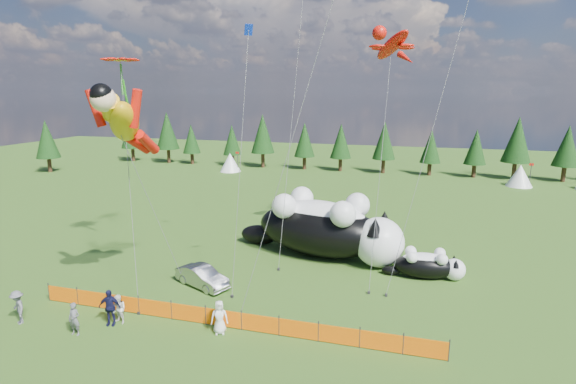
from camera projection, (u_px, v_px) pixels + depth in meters
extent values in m
plane|color=#143509|center=(245.00, 302.00, 26.04)|extent=(160.00, 160.00, 0.00)
cylinder|color=#262626|center=(49.00, 292.00, 26.06)|extent=(0.06, 0.06, 1.10)
cylinder|color=#262626|center=(78.00, 296.00, 25.52)|extent=(0.06, 0.06, 1.10)
cylinder|color=#262626|center=(108.00, 300.00, 24.98)|extent=(0.06, 0.06, 1.10)
cylinder|color=#262626|center=(139.00, 305.00, 24.45)|extent=(0.06, 0.06, 1.10)
cylinder|color=#262626|center=(172.00, 310.00, 23.91)|extent=(0.06, 0.06, 1.10)
cylinder|color=#262626|center=(206.00, 315.00, 23.37)|extent=(0.06, 0.06, 1.10)
cylinder|color=#262626|center=(241.00, 320.00, 22.83)|extent=(0.06, 0.06, 1.10)
cylinder|color=#262626|center=(279.00, 326.00, 22.30)|extent=(0.06, 0.06, 1.10)
cylinder|color=#262626|center=(318.00, 331.00, 21.76)|extent=(0.06, 0.06, 1.10)
cylinder|color=#262626|center=(360.00, 337.00, 21.22)|extent=(0.06, 0.06, 1.10)
cylinder|color=#262626|center=(403.00, 344.00, 20.68)|extent=(0.06, 0.06, 1.10)
cylinder|color=#262626|center=(449.00, 351.00, 20.15)|extent=(0.06, 0.06, 1.10)
cube|color=#FF6505|center=(63.00, 295.00, 25.80)|extent=(2.00, 0.04, 0.90)
cube|color=#FF6505|center=(93.00, 299.00, 25.26)|extent=(2.00, 0.04, 0.90)
cube|color=#FF6505|center=(123.00, 303.00, 24.73)|extent=(2.00, 0.04, 0.90)
cube|color=#FF6505|center=(155.00, 308.00, 24.19)|extent=(2.00, 0.04, 0.90)
cube|color=#FF6505|center=(188.00, 313.00, 23.65)|extent=(2.00, 0.04, 0.90)
cube|color=#FF6505|center=(223.00, 318.00, 23.11)|extent=(2.00, 0.04, 0.90)
cube|color=#FF6505|center=(260.00, 324.00, 22.58)|extent=(2.00, 0.04, 0.90)
cube|color=#FF6505|center=(298.00, 329.00, 22.04)|extent=(2.00, 0.04, 0.90)
cube|color=#FF6505|center=(339.00, 335.00, 21.50)|extent=(2.00, 0.04, 0.90)
cube|color=#FF6505|center=(381.00, 342.00, 20.96)|extent=(2.00, 0.04, 0.90)
cube|color=#FF6505|center=(426.00, 348.00, 20.43)|extent=(2.00, 0.04, 0.90)
ellipsoid|color=black|center=(319.00, 230.00, 33.10)|extent=(10.53, 6.59, 3.91)
ellipsoid|color=white|center=(319.00, 217.00, 32.89)|extent=(7.92, 4.80, 2.39)
sphere|color=white|center=(379.00, 242.00, 31.02)|extent=(3.47, 3.47, 3.47)
sphere|color=#FF6389|center=(400.00, 246.00, 30.33)|extent=(0.49, 0.49, 0.49)
ellipsoid|color=black|center=(260.00, 235.00, 35.80)|extent=(3.30, 2.15, 1.52)
cone|color=black|center=(375.00, 227.00, 29.82)|extent=(1.22, 1.22, 1.22)
cone|color=black|center=(384.00, 219.00, 31.60)|extent=(1.22, 1.22, 1.22)
sphere|color=white|center=(357.00, 205.00, 32.79)|extent=(1.82, 1.82, 1.82)
sphere|color=white|center=(343.00, 214.00, 30.37)|extent=(1.82, 1.82, 1.82)
sphere|color=white|center=(302.00, 198.00, 34.92)|extent=(1.82, 1.82, 1.82)
sphere|color=white|center=(284.00, 206.00, 32.51)|extent=(1.82, 1.82, 1.82)
ellipsoid|color=black|center=(425.00, 266.00, 29.26)|extent=(4.09, 2.15, 1.58)
ellipsoid|color=white|center=(425.00, 260.00, 29.17)|extent=(3.09, 1.55, 0.97)
sphere|color=white|center=(454.00, 269.00, 28.92)|extent=(1.41, 1.41, 1.41)
sphere|color=#FF6389|center=(464.00, 270.00, 28.80)|extent=(0.20, 0.20, 0.20)
ellipsoid|color=black|center=(391.00, 270.00, 29.78)|extent=(1.28, 0.71, 0.62)
cone|color=black|center=(456.00, 264.00, 28.39)|extent=(0.49, 0.49, 0.49)
cone|color=black|center=(454.00, 259.00, 29.20)|extent=(0.49, 0.49, 0.49)
sphere|color=white|center=(440.00, 253.00, 29.45)|extent=(0.74, 0.74, 0.74)
sphere|color=white|center=(442.00, 259.00, 28.36)|extent=(0.74, 0.74, 0.74)
sphere|color=white|center=(411.00, 251.00, 29.81)|extent=(0.74, 0.74, 0.74)
sphere|color=white|center=(412.00, 257.00, 28.72)|extent=(0.74, 0.74, 0.74)
imported|color=#A1A1A6|center=(202.00, 277.00, 27.97)|extent=(4.05, 2.79, 1.27)
imported|color=#5E5D63|center=(74.00, 319.00, 22.32)|extent=(0.63, 0.42, 1.70)
imported|color=white|center=(119.00, 309.00, 23.44)|extent=(0.85, 0.62, 1.58)
imported|color=#131436|center=(110.00, 307.00, 23.27)|extent=(1.26, 0.86, 1.95)
imported|color=#5E5D63|center=(18.00, 307.00, 23.41)|extent=(1.32, 1.11, 1.82)
imported|color=white|center=(219.00, 317.00, 22.45)|extent=(1.00, 0.84, 1.75)
cylinder|color=#595959|center=(157.00, 209.00, 26.23)|extent=(0.03, 0.03, 10.66)
cube|color=#262626|center=(184.00, 282.00, 28.58)|extent=(0.15, 0.15, 0.16)
cylinder|color=#595959|center=(382.00, 157.00, 29.78)|extent=(0.03, 0.03, 17.72)
cube|color=#262626|center=(369.00, 292.00, 27.05)|extent=(0.15, 0.15, 0.16)
cylinder|color=#595959|center=(129.00, 176.00, 26.66)|extent=(0.03, 0.03, 15.87)
cube|color=#262626|center=(139.00, 313.00, 24.55)|extent=(0.15, 0.15, 0.16)
cube|color=#289A1C|center=(123.00, 95.00, 29.27)|extent=(0.18, 0.18, 3.88)
cylinder|color=#595959|center=(241.00, 159.00, 27.28)|extent=(0.03, 0.03, 16.36)
cube|color=#262626|center=(232.00, 296.00, 26.53)|extent=(0.15, 0.15, 0.16)
cylinder|color=#595959|center=(443.00, 93.00, 27.06)|extent=(0.03, 0.03, 25.14)
cube|color=#262626|center=(386.00, 295.00, 26.70)|extent=(0.15, 0.15, 0.16)
cylinder|color=#595959|center=(284.00, 168.00, 21.86)|extent=(0.03, 0.03, 17.01)
cube|color=#262626|center=(237.00, 326.00, 23.15)|extent=(0.15, 0.15, 0.16)
cylinder|color=#595959|center=(292.00, 125.00, 31.11)|extent=(0.03, 0.03, 19.83)
cube|color=#262626|center=(279.00, 269.00, 30.58)|extent=(0.15, 0.15, 0.16)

